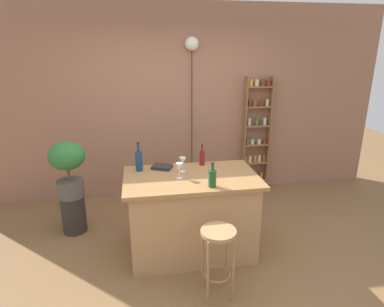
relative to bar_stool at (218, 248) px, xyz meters
name	(u,v)px	position (x,y,z in m)	size (l,w,h in m)	color
ground	(196,266)	(-0.12, 0.42, -0.49)	(12.00, 12.00, 0.00)	brown
back_wall	(173,103)	(-0.12, 2.37, 0.91)	(6.40, 0.10, 2.80)	#9E6B51
kitchen_counter	(191,214)	(-0.12, 0.72, -0.04)	(1.41, 0.84, 0.90)	tan
bar_stool	(218,248)	(0.00, 0.00, 0.00)	(0.31, 0.31, 0.67)	#997047
spice_shelf	(256,134)	(1.16, 2.23, 0.43)	(0.41, 0.13, 1.78)	olive
plant_stool	(74,214)	(-1.48, 1.36, -0.25)	(0.29, 0.29, 0.47)	#2D2823
potted_plant	(68,165)	(-1.48, 1.36, 0.38)	(0.42, 0.37, 0.68)	#514C47
bottle_sauce_amber	(202,157)	(0.06, 1.04, 0.50)	(0.06, 0.06, 0.25)	maroon
bottle_wine_red	(212,178)	(0.03, 0.41, 0.50)	(0.08, 0.08, 0.25)	#194C23
bottle_soda_blue	(139,160)	(-0.65, 0.97, 0.53)	(0.08, 0.08, 0.32)	navy
wine_glass_left	(183,162)	(-0.19, 0.86, 0.52)	(0.07, 0.07, 0.16)	silver
wine_glass_center	(179,167)	(-0.25, 0.68, 0.52)	(0.07, 0.07, 0.16)	silver
cookbook	(162,167)	(-0.40, 1.00, 0.42)	(0.21, 0.15, 0.04)	black
pendant_globe_light	(192,47)	(0.15, 2.26, 1.70)	(0.19, 0.19, 2.33)	black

